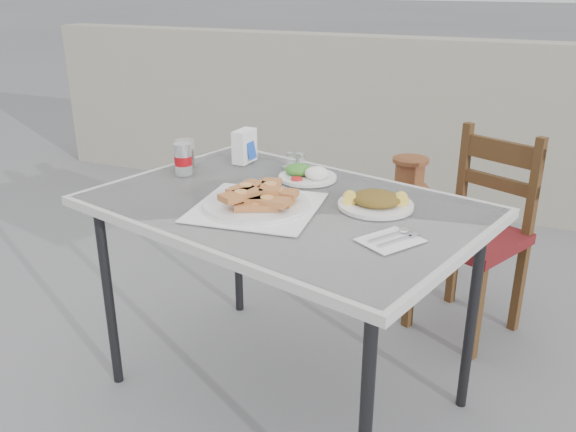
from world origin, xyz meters
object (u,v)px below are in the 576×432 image
at_px(condiment_caddy, 297,164).
at_px(chair, 475,232).
at_px(soda_can, 183,159).
at_px(napkin_holder, 245,146).
at_px(cafe_table, 284,216).
at_px(salad_rice_plate, 307,174).
at_px(cola_glass, 185,155).
at_px(terracotta_urn, 406,219).
at_px(pide_plate, 256,197).
at_px(salad_chopped_plate, 376,201).

distance_m(condiment_caddy, chair, 0.92).
bearing_deg(soda_can, napkin_holder, 59.86).
bearing_deg(cafe_table, salad_rice_plate, 94.17).
distance_m(soda_can, cola_glass, 0.11).
bearing_deg(soda_can, cola_glass, 117.62).
height_order(cafe_table, napkin_holder, napkin_holder).
bearing_deg(cola_glass, terracotta_urn, 56.12).
bearing_deg(salad_rice_plate, cola_glass, -174.63).
relative_size(cafe_table, soda_can, 12.16).
relative_size(salad_rice_plate, napkin_holder, 1.64).
bearing_deg(cafe_table, pide_plate, -122.89).
distance_m(salad_rice_plate, napkin_holder, 0.36).
relative_size(condiment_caddy, chair, 0.13).
xyz_separation_m(cola_glass, napkin_holder, (0.20, 0.16, 0.02)).
xyz_separation_m(salad_rice_plate, cola_glass, (-0.54, -0.05, 0.03)).
xyz_separation_m(pide_plate, condiment_caddy, (-0.04, 0.47, -0.01)).
height_order(pide_plate, cola_glass, cola_glass).
relative_size(soda_can, chair, 0.14).
height_order(salad_rice_plate, condiment_caddy, condiment_caddy).
bearing_deg(terracotta_urn, cola_glass, -123.88).
bearing_deg(pide_plate, cola_glass, 146.67).
height_order(soda_can, chair, soda_can).
distance_m(cola_glass, condiment_caddy, 0.48).
bearing_deg(napkin_holder, terracotta_urn, 63.86).
bearing_deg(cola_glass, cafe_table, -21.91).
relative_size(cafe_table, salad_chopped_plate, 5.92).
xyz_separation_m(pide_plate, napkin_holder, (-0.29, 0.49, 0.03)).
bearing_deg(pide_plate, salad_chopped_plate, 24.05).
bearing_deg(pide_plate, cafe_table, 57.11).
height_order(soda_can, terracotta_urn, soda_can).
height_order(condiment_caddy, terracotta_urn, condiment_caddy).
xyz_separation_m(cafe_table, condiment_caddy, (-0.10, 0.37, 0.08)).
xyz_separation_m(pide_plate, soda_can, (-0.44, 0.23, 0.03)).
height_order(napkin_holder, chair, napkin_holder).
height_order(napkin_holder, condiment_caddy, napkin_holder).
bearing_deg(soda_can, chair, 32.36).
height_order(chair, terracotta_urn, chair).
xyz_separation_m(soda_can, terracotta_urn, (0.69, 1.19, -0.60)).
bearing_deg(cola_glass, chair, 27.74).
bearing_deg(terracotta_urn, napkin_holder, -119.97).
bearing_deg(salad_chopped_plate, condiment_caddy, 144.65).
height_order(pide_plate, soda_can, soda_can).
height_order(cola_glass, terracotta_urn, cola_glass).
relative_size(salad_chopped_plate, chair, 0.28).
height_order(salad_rice_plate, chair, chair).
bearing_deg(chair, cola_glass, -127.17).
distance_m(salad_chopped_plate, soda_can, 0.83).
relative_size(pide_plate, napkin_holder, 3.26).
distance_m(salad_rice_plate, chair, 0.91).
xyz_separation_m(cafe_table, chair, (0.60, 0.83, -0.29)).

